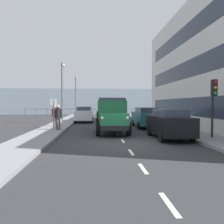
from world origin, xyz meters
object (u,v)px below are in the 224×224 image
at_px(car_white_oppositeside_0, 84,114).
at_px(lamp_post_promenade, 62,87).
at_px(lamp_post_far, 76,92).
at_px(traffic_light_near, 214,96).
at_px(pedestrian_in_dark_coat, 55,114).
at_px(car_black_kerbside_near, 169,123).
at_px(truck_vintage_green, 112,116).
at_px(pedestrian_by_lamp, 58,115).
at_px(street_sign, 54,108).
at_px(car_teal_kerbside_1, 145,117).

relative_size(car_white_oppositeside_0, lamp_post_promenade, 0.66).
bearing_deg(lamp_post_far, traffic_light_near, 111.80).
bearing_deg(traffic_light_near, pedestrian_in_dark_coat, -35.65).
relative_size(car_black_kerbside_near, traffic_light_near, 1.29).
xyz_separation_m(truck_vintage_green, pedestrian_by_lamp, (3.83, -1.07, 0.04)).
bearing_deg(lamp_post_far, car_black_kerbside_near, 107.53).
relative_size(car_white_oppositeside_0, street_sign, 1.80).
xyz_separation_m(car_white_oppositeside_0, lamp_post_promenade, (2.15, 1.35, 2.92)).
height_order(lamp_post_promenade, street_sign, lamp_post_promenade).
xyz_separation_m(truck_vintage_green, street_sign, (4.33, -2.14, 0.50)).
bearing_deg(lamp_post_promenade, pedestrian_by_lamp, 95.93).
xyz_separation_m(car_teal_kerbside_1, car_white_oppositeside_0, (5.52, -5.96, -0.00)).
distance_m(car_black_kerbside_near, lamp_post_promenade, 13.46).
distance_m(car_black_kerbside_near, traffic_light_near, 2.86).
distance_m(truck_vintage_green, pedestrian_in_dark_coat, 5.95).
distance_m(car_black_kerbside_near, street_sign, 8.86).
bearing_deg(car_teal_kerbside_1, pedestrian_in_dark_coat, -2.72).
distance_m(lamp_post_far, street_sign, 19.04).
relative_size(car_black_kerbside_near, pedestrian_in_dark_coat, 2.36).
xyz_separation_m(pedestrian_in_dark_coat, lamp_post_promenade, (-0.01, -4.25, 2.63)).
bearing_deg(traffic_light_near, car_black_kerbside_near, -17.47).
height_order(truck_vintage_green, traffic_light_near, traffic_light_near).
bearing_deg(pedestrian_by_lamp, car_black_kerbside_near, 152.17).
bearing_deg(car_black_kerbside_near, car_white_oppositeside_0, -65.31).
height_order(pedestrian_by_lamp, lamp_post_far, lamp_post_far).
height_order(car_black_kerbside_near, pedestrian_in_dark_coat, pedestrian_in_dark_coat).
height_order(car_white_oppositeside_0, pedestrian_in_dark_coat, pedestrian_in_dark_coat).
distance_m(car_teal_kerbside_1, pedestrian_in_dark_coat, 7.69).
bearing_deg(car_black_kerbside_near, pedestrian_in_dark_coat, -39.90).
height_order(pedestrian_by_lamp, traffic_light_near, traffic_light_near).
relative_size(truck_vintage_green, traffic_light_near, 1.76).
distance_m(pedestrian_in_dark_coat, street_sign, 1.77).
bearing_deg(lamp_post_promenade, truck_vintage_green, 119.44).
relative_size(car_teal_kerbside_1, pedestrian_in_dark_coat, 2.57).
xyz_separation_m(pedestrian_by_lamp, lamp_post_far, (0.52, -19.97, 2.76)).
height_order(car_white_oppositeside_0, lamp_post_far, lamp_post_far).
bearing_deg(pedestrian_in_dark_coat, car_teal_kerbside_1, 177.28).
distance_m(car_black_kerbside_near, lamp_post_far, 24.98).
relative_size(car_teal_kerbside_1, street_sign, 2.00).
bearing_deg(car_black_kerbside_near, car_teal_kerbside_1, -90.00).
relative_size(car_teal_kerbside_1, lamp_post_promenade, 0.74).
height_order(traffic_light_near, lamp_post_far, lamp_post_far).
bearing_deg(lamp_post_far, pedestrian_by_lamp, 91.50).
height_order(pedestrian_in_dark_coat, street_sign, street_sign).
bearing_deg(car_teal_kerbside_1, truck_vintage_green, 47.97).
xyz_separation_m(lamp_post_far, street_sign, (-0.02, 18.90, -2.30)).
bearing_deg(lamp_post_far, lamp_post_promenade, 89.09).
distance_m(traffic_light_near, street_sign, 11.17).
height_order(pedestrian_by_lamp, pedestrian_in_dark_coat, pedestrian_by_lamp).
bearing_deg(pedestrian_by_lamp, street_sign, -64.60).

